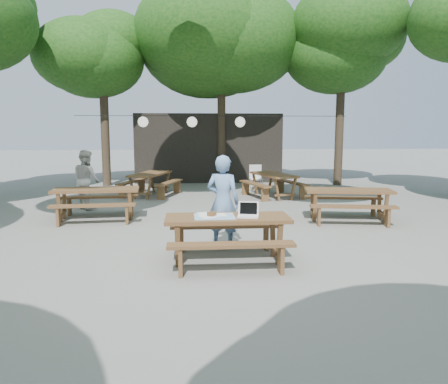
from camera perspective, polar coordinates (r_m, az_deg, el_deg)
name	(u,v)px	position (r m, az deg, el deg)	size (l,w,h in m)	color
ground	(205,236)	(8.89, -2.48, -5.80)	(80.00, 80.00, 0.00)	slate
pavilion	(208,147)	(19.15, -2.16, 5.89)	(6.00, 3.00, 2.80)	black
main_picnic_table	(227,238)	(7.13, 0.45, -6.07)	(2.00, 1.58, 0.75)	brown
picnic_table_nw	(97,204)	(10.89, -16.30, -1.46)	(2.05, 1.72, 0.75)	brown
picnic_table_ne	(348,204)	(10.73, 15.88, -1.58)	(2.14, 1.88, 0.75)	brown
picnic_table_far_w	(151,184)	(14.48, -9.58, 1.05)	(2.08, 2.29, 0.75)	brown
picnic_table_far_e	(273,185)	(14.08, 6.47, 0.92)	(2.03, 2.25, 0.75)	brown
woman	(223,202)	(7.91, -0.14, -1.25)	(0.62, 0.41, 1.69)	#6B91C4
second_person	(86,179)	(12.41, -17.53, 1.57)	(0.78, 0.61, 1.61)	silver
plastic_chair	(256,183)	(15.66, 4.20, 1.19)	(0.45, 0.45, 0.90)	silver
laptop	(248,213)	(7.04, 3.18, -2.73)	(0.38, 0.32, 0.24)	white
tabletop_clutter	(214,216)	(7.04, -1.37, -3.13)	(0.65, 0.63, 0.08)	teal
paper_lanterns	(192,122)	(14.63, -4.15, 9.13)	(9.00, 0.34, 0.38)	black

